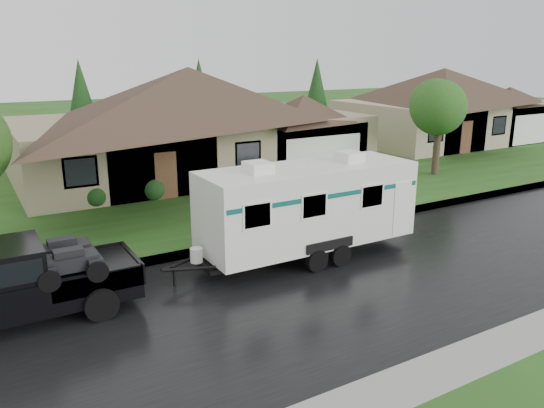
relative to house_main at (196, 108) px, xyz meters
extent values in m
plane|color=#234916|center=(-2.29, -13.84, -3.59)|extent=(140.00, 140.00, 0.00)
cube|color=black|center=(-2.29, -15.84, -3.59)|extent=(140.00, 8.00, 0.01)
cube|color=gray|center=(-2.29, -11.59, -3.52)|extent=(140.00, 0.50, 0.15)
cube|color=#234916|center=(-2.29, 1.16, -3.52)|extent=(140.00, 26.00, 0.15)
cube|color=gray|center=(-0.29, 0.16, -1.94)|extent=(18.00, 10.00, 3.00)
pyramid|color=#35261D|center=(-0.29, 0.16, 2.16)|extent=(19.44, 10.80, 2.60)
cube|color=gray|center=(5.11, -2.84, -2.09)|extent=(5.76, 4.00, 2.70)
cube|color=tan|center=(19.71, 0.66, -1.94)|extent=(14.00, 9.00, 3.00)
pyramid|color=#35261D|center=(19.71, 0.66, 1.86)|extent=(15.12, 9.72, 2.30)
cube|color=tan|center=(23.91, -1.84, -2.09)|extent=(4.48, 4.00, 2.70)
cylinder|color=#382B1E|center=(10.63, -7.37, -2.34)|extent=(0.37, 0.37, 2.20)
sphere|color=#306721|center=(10.63, -7.37, 0.06)|extent=(3.03, 3.03, 3.03)
sphere|color=#143814|center=(-6.59, -4.54, -2.94)|extent=(1.00, 1.00, 1.00)
sphere|color=#143814|center=(-4.07, -4.54, -2.94)|extent=(1.00, 1.00, 1.00)
sphere|color=#143814|center=(-1.55, -4.54, -2.94)|extent=(1.00, 1.00, 1.00)
sphere|color=#143814|center=(0.97, -4.54, -2.94)|extent=(1.00, 1.00, 1.00)
sphere|color=#143814|center=(3.49, -4.54, -2.94)|extent=(1.00, 1.00, 1.00)
sphere|color=#143814|center=(6.01, -4.54, -2.94)|extent=(1.00, 1.00, 1.00)
cube|color=black|center=(-10.62, -13.62, -2.81)|extent=(6.00, 2.00, 0.86)
cube|color=black|center=(-8.72, -13.62, -2.61)|extent=(2.20, 1.90, 0.06)
cylinder|color=black|center=(-8.72, -14.60, -3.17)|extent=(0.84, 0.32, 0.84)
cylinder|color=black|center=(-8.72, -12.64, -3.17)|extent=(0.84, 0.32, 0.84)
cube|color=white|center=(-1.92, -13.62, -1.82)|extent=(7.00, 2.40, 2.45)
cube|color=black|center=(-1.92, -13.62, -3.19)|extent=(7.40, 1.20, 0.14)
cube|color=#0B4E4B|center=(-1.92, -13.62, -1.28)|extent=(6.86, 2.42, 0.14)
cube|color=white|center=(-3.72, -13.62, -0.43)|extent=(0.70, 0.80, 0.32)
cube|color=white|center=(-0.32, -13.62, -0.43)|extent=(0.70, 0.80, 0.32)
cylinder|color=black|center=(-2.37, -14.80, -3.24)|extent=(0.70, 0.24, 0.70)
cylinder|color=black|center=(-2.37, -12.44, -3.24)|extent=(0.70, 0.24, 0.70)
cylinder|color=black|center=(-1.47, -14.80, -3.24)|extent=(0.70, 0.24, 0.70)
cylinder|color=black|center=(-1.47, -12.44, -3.24)|extent=(0.70, 0.24, 0.70)
camera|label=1|loc=(-11.13, -27.00, 2.75)|focal=35.00mm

